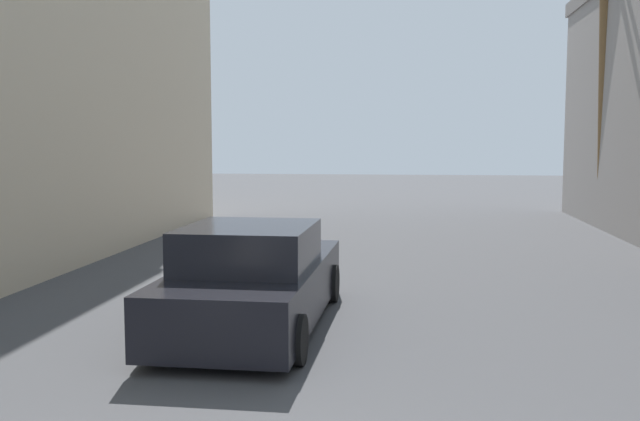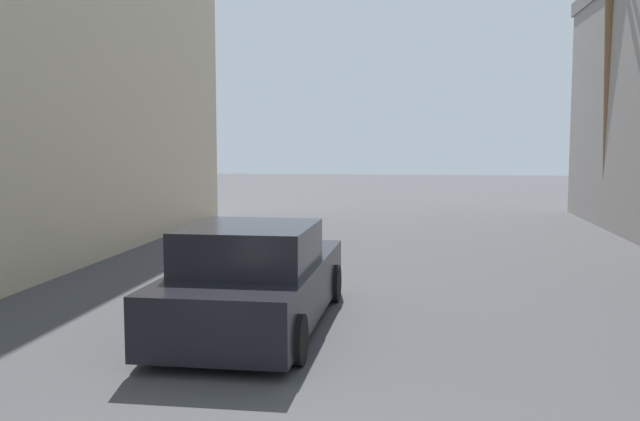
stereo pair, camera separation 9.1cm
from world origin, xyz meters
name	(u,v)px [view 2 (the right image)]	position (x,y,z in m)	size (l,w,h in m)	color
ground_plane	(353,281)	(0.00, 10.00, 0.00)	(89.04, 89.04, 0.00)	#424244
car_lead	(255,281)	(-1.13, 6.29, 0.70)	(2.11, 5.07, 1.56)	black
palm_tree_far_right	(614,46)	(7.20, 19.46, 5.67)	(2.67, 2.67, 9.34)	brown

